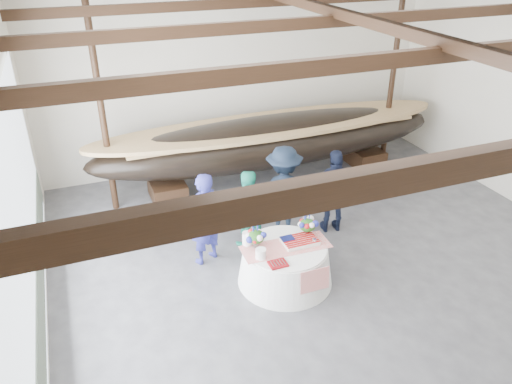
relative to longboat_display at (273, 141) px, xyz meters
name	(u,v)px	position (x,y,z in m)	size (l,w,h in m)	color
floor	(360,293)	(-0.31, -4.55, -1.05)	(10.00, 12.00, 0.01)	#3D3D42
wall_back	(240,77)	(-0.31, 1.45, 1.20)	(10.00, 0.02, 4.50)	silver
wall_left	(12,243)	(-5.31, -4.55, 1.20)	(0.02, 12.00, 4.50)	silver
ceiling	(394,19)	(-0.31, -4.55, 3.45)	(10.00, 12.00, 0.01)	white
pavilion_structure	(358,46)	(-0.31, -3.76, 2.96)	(9.80, 11.76, 4.50)	black
open_bay	(26,230)	(-5.25, -3.55, 0.78)	(0.03, 7.00, 3.20)	silver
longboat_display	(273,141)	(0.00, 0.00, 0.00)	(8.74, 1.75, 1.64)	black
banquet_table	(285,264)	(-1.36, -3.76, -0.69)	(1.66, 1.66, 0.72)	white
tabletop_items	(282,236)	(-1.38, -3.62, -0.18)	(1.56, 0.95, 0.40)	red
guest_woman_blue	(204,219)	(-2.48, -2.65, -0.15)	(0.65, 0.43, 1.79)	navy
guest_woman_teal	(246,209)	(-1.58, -2.40, -0.26)	(0.76, 0.59, 1.57)	#20A886
guest_man_left	(284,192)	(-0.77, -2.32, -0.09)	(1.23, 0.71, 1.91)	black
guest_man_right	(335,191)	(0.25, -2.56, -0.16)	(1.04, 0.43, 1.77)	black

